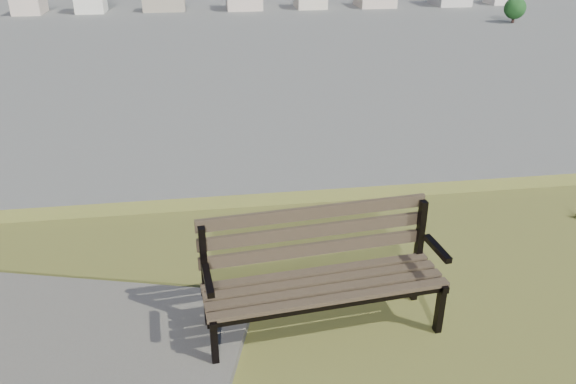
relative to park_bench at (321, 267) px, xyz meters
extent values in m
cube|color=#483A29|center=(0.03, -0.30, -0.10)|extent=(1.88, 0.27, 0.04)
cube|color=#483A29|center=(0.02, -0.17, -0.10)|extent=(1.88, 0.27, 0.04)
cube|color=#483A29|center=(0.00, -0.05, -0.10)|extent=(1.88, 0.27, 0.04)
cube|color=#483A29|center=(-0.01, 0.08, -0.10)|extent=(1.88, 0.27, 0.04)
cube|color=#483A29|center=(-0.02, 0.16, 0.07)|extent=(1.88, 0.22, 0.10)
cube|color=#483A29|center=(-0.02, 0.19, 0.22)|extent=(1.88, 0.22, 0.10)
cube|color=#483A29|center=(-0.02, 0.21, 0.38)|extent=(1.88, 0.22, 0.10)
cube|color=black|center=(-0.86, -0.40, -0.33)|extent=(0.06, 0.07, 0.46)
cube|color=black|center=(-0.91, 0.04, -0.07)|extent=(0.06, 0.07, 0.96)
cube|color=black|center=(-0.89, -0.20, -0.13)|extent=(0.10, 0.53, 0.05)
cube|color=black|center=(-0.88, -0.25, 0.13)|extent=(0.09, 0.38, 0.05)
cube|color=black|center=(0.93, -0.23, -0.33)|extent=(0.06, 0.07, 0.46)
cube|color=black|center=(0.88, 0.22, -0.07)|extent=(0.06, 0.07, 0.96)
cube|color=black|center=(0.91, -0.02, -0.13)|extent=(0.10, 0.53, 0.05)
cube|color=black|center=(0.91, -0.07, 0.13)|extent=(0.09, 0.38, 0.05)
cube|color=black|center=(0.03, -0.31, -0.14)|extent=(1.88, 0.23, 0.04)
cube|color=black|center=(-0.01, 0.09, -0.14)|extent=(1.88, 0.23, 0.04)
cube|color=silver|center=(-59.18, 198.17, -22.06)|extent=(11.00, 11.00, 7.00)
cube|color=#B0A696|center=(-35.18, 198.17, -22.06)|extent=(11.00, 11.00, 7.00)
cube|color=beige|center=(-11.18, 198.17, -22.06)|extent=(11.00, 11.00, 7.00)
cylinder|color=#35211A|center=(90.82, 158.17, -24.51)|extent=(0.80, 0.80, 2.10)
sphere|color=black|center=(90.82, 158.17, -21.36)|extent=(6.30, 6.30, 6.30)
cylinder|color=#35211A|center=(-39.18, 218.17, -24.21)|extent=(0.80, 0.80, 2.70)
camera|label=1|loc=(-0.79, -3.62, 2.46)|focal=35.00mm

